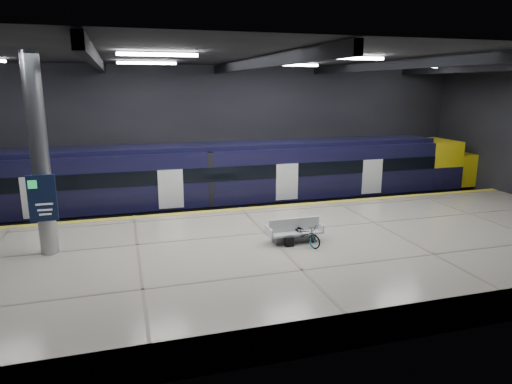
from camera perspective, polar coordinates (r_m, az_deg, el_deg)
name	(u,v)px	position (r m, az deg, el deg)	size (l,w,h in m)	color
ground	(258,250)	(19.76, 0.20, -7.25)	(30.00, 30.00, 0.00)	black
room_shell	(258,116)	(18.56, 0.20, 9.54)	(30.10, 16.10, 8.05)	black
platform	(277,258)	(17.34, 2.59, -8.30)	(30.00, 11.00, 1.10)	#B5AA99
safety_strip	(241,209)	(21.95, -1.86, -2.13)	(30.00, 0.40, 0.01)	yellow
rails	(228,214)	(24.80, -3.46, -2.81)	(30.00, 1.52, 0.16)	gray
train	(257,177)	(24.73, 0.14, 1.89)	(29.40, 2.84, 3.79)	black
bench	(294,233)	(17.43, 4.77, -5.17)	(2.09, 0.88, 0.92)	#595B60
bicycle	(305,234)	(17.09, 6.10, -5.25)	(0.55, 1.58, 0.83)	#99999E
pannier_bag	(289,242)	(16.96, 4.19, -6.22)	(0.30, 0.18, 0.35)	black
info_column	(40,159)	(17.10, -25.38, 3.72)	(0.90, 0.78, 6.90)	#9EA0A5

